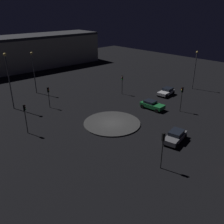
# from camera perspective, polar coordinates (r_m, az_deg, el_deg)

# --- Properties ---
(ground_plane) EXTENTS (113.29, 113.29, 0.00)m
(ground_plane) POSITION_cam_1_polar(r_m,az_deg,el_deg) (37.92, 0.00, -2.71)
(ground_plane) COLOR black
(roundabout_island) EXTENTS (8.78, 8.78, 0.18)m
(roundabout_island) POSITION_cam_1_polar(r_m,az_deg,el_deg) (37.88, 0.00, -2.59)
(roundabout_island) COLOR #383838
(roundabout_island) RESTS_ON ground_plane
(car_green) EXTENTS (2.31, 4.29, 1.43)m
(car_green) POSITION_cam_1_polar(r_m,az_deg,el_deg) (43.62, 9.31, 1.69)
(car_green) COLOR #1E7238
(car_green) RESTS_ON ground_plane
(car_silver) EXTENTS (4.09, 2.39, 1.43)m
(car_silver) POSITION_cam_1_polar(r_m,az_deg,el_deg) (50.98, 12.56, 4.67)
(car_silver) COLOR silver
(car_silver) RESTS_ON ground_plane
(car_grey) EXTENTS (4.54, 2.63, 1.43)m
(car_grey) POSITION_cam_1_polar(r_m,az_deg,el_deg) (33.96, 14.56, -5.47)
(car_grey) COLOR slate
(car_grey) RESTS_ON ground_plane
(traffic_light_southwest) EXTENTS (0.39, 0.37, 3.91)m
(traffic_light_southwest) POSITION_cam_1_polar(r_m,az_deg,el_deg) (49.79, 2.39, 7.23)
(traffic_light_southwest) COLOR #2D2D2D
(traffic_light_southwest) RESTS_ON ground_plane
(traffic_light_south) EXTENTS (0.35, 0.39, 3.78)m
(traffic_light_south) POSITION_cam_1_polar(r_m,az_deg,el_deg) (44.30, -14.58, 4.26)
(traffic_light_south) COLOR #2D2D2D
(traffic_light_south) RESTS_ON ground_plane
(traffic_light_north) EXTENTS (0.35, 0.39, 4.44)m
(traffic_light_north) POSITION_cam_1_polar(r_m,az_deg,el_deg) (27.07, 11.71, -7.27)
(traffic_light_north) COLOR #2D2D2D
(traffic_light_north) RESTS_ON ground_plane
(traffic_light_west) EXTENTS (0.39, 0.36, 4.36)m
(traffic_light_west) POSITION_cam_1_polar(r_m,az_deg,el_deg) (42.79, 15.94, 3.98)
(traffic_light_west) COLOR #2D2D2D
(traffic_light_west) RESTS_ON ground_plane
(traffic_light_southeast) EXTENTS (0.40, 0.37, 4.40)m
(traffic_light_southeast) POSITION_cam_1_polar(r_m,az_deg,el_deg) (35.92, -19.60, -0.24)
(traffic_light_southeast) COLOR #2D2D2D
(traffic_light_southeast) RESTS_ON ground_plane
(streetlamp_west) EXTENTS (0.45, 0.45, 8.12)m
(streetlamp_west) POSITION_cam_1_polar(r_m,az_deg,el_deg) (55.61, 18.82, 10.05)
(streetlamp_west) COLOR #4C4C51
(streetlamp_west) RESTS_ON ground_plane
(streetlamp_southeast) EXTENTS (0.53, 0.53, 9.75)m
(streetlamp_southeast) POSITION_cam_1_polar(r_m,az_deg,el_deg) (44.91, -23.06, 8.13)
(streetlamp_southeast) COLOR #4C4C51
(streetlamp_southeast) RESTS_ON ground_plane
(streetlamp_south) EXTENTS (0.49, 0.49, 8.43)m
(streetlamp_south) POSITION_cam_1_polar(r_m,az_deg,el_deg) (52.34, -17.86, 9.78)
(streetlamp_south) COLOR #4C4C51
(streetlamp_south) RESTS_ON ground_plane
(store_building) EXTENTS (38.80, 12.88, 9.09)m
(store_building) POSITION_cam_1_polar(r_m,az_deg,el_deg) (76.92, -17.52, 13.38)
(store_building) COLOR #B7B299
(store_building) RESTS_ON ground_plane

